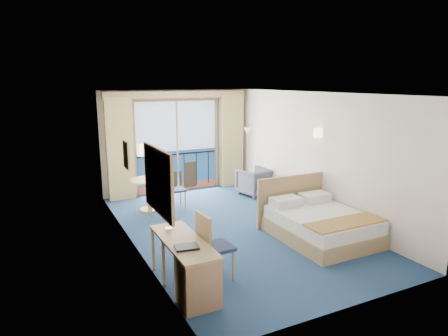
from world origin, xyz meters
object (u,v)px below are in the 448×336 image
(desk, at_px, (195,274))
(table_chair_b, at_px, (157,196))
(bed, at_px, (319,223))
(nightstand, at_px, (298,201))
(floor_lamp, at_px, (247,142))
(armchair, at_px, (255,181))
(round_table, at_px, (149,187))
(table_chair_a, at_px, (173,187))
(desk_chair, at_px, (211,243))

(desk, height_order, table_chair_b, table_chair_b)
(bed, height_order, nightstand, bed)
(bed, xyz_separation_m, floor_lamp, (0.64, 3.88, 0.97))
(armchair, xyz_separation_m, round_table, (-2.84, -0.04, 0.20))
(nightstand, relative_size, table_chair_a, 0.60)
(bed, relative_size, nightstand, 3.61)
(bed, relative_size, table_chair_a, 2.18)
(nightstand, bearing_deg, desk, -145.31)
(armchair, bearing_deg, round_table, -10.87)
(round_table, bearing_deg, table_chair_b, -87.89)
(bed, bearing_deg, desk_chair, -166.75)
(bed, xyz_separation_m, table_chair_b, (-2.40, 2.50, 0.20))
(desk, height_order, table_chair_a, table_chair_a)
(desk, height_order, desk_chair, desk_chair)
(nightstand, xyz_separation_m, armchair, (-0.12, 1.70, 0.08))
(bed, distance_m, table_chair_b, 3.47)
(desk, relative_size, round_table, 1.90)
(round_table, relative_size, table_chair_b, 0.94)
(desk, bearing_deg, round_table, 82.50)
(floor_lamp, bearing_deg, desk_chair, -125.17)
(nightstand, relative_size, armchair, 0.70)
(desk, distance_m, desk_chair, 0.65)
(desk_chair, bearing_deg, bed, -80.25)
(armchair, bearing_deg, nightstand, 82.56)
(desk_chair, bearing_deg, table_chair_a, -13.88)
(nightstand, xyz_separation_m, table_chair_b, (-2.94, 1.11, 0.22))
(desk_chair, relative_size, round_table, 1.29)
(desk, bearing_deg, desk_chair, 44.79)
(desk, bearing_deg, armchair, 50.69)
(floor_lamp, bearing_deg, armchair, -105.52)
(armchair, relative_size, round_table, 0.95)
(armchair, distance_m, table_chair_b, 2.88)
(desk_chair, height_order, table_chair_b, desk_chair)
(armchair, distance_m, round_table, 2.84)
(round_table, xyz_separation_m, table_chair_a, (0.55, -0.10, -0.05))
(bed, bearing_deg, table_chair_b, 133.78)
(armchair, xyz_separation_m, table_chair_b, (-2.82, -0.59, 0.13))
(nightstand, height_order, table_chair_a, table_chair_a)
(nightstand, xyz_separation_m, round_table, (-2.96, 1.66, 0.29))
(bed, height_order, desk, bed)
(floor_lamp, distance_m, table_chair_b, 3.42)
(desk_chair, height_order, round_table, desk_chair)
(bed, height_order, armchair, bed)
(bed, bearing_deg, floor_lamp, 80.67)
(nightstand, relative_size, floor_lamp, 0.32)
(armchair, height_order, desk_chair, desk_chair)
(floor_lamp, relative_size, desk, 1.07)
(floor_lamp, height_order, table_chair_b, floor_lamp)
(nightstand, xyz_separation_m, floor_lamp, (0.10, 2.49, 0.99))
(bed, distance_m, desk, 3.13)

